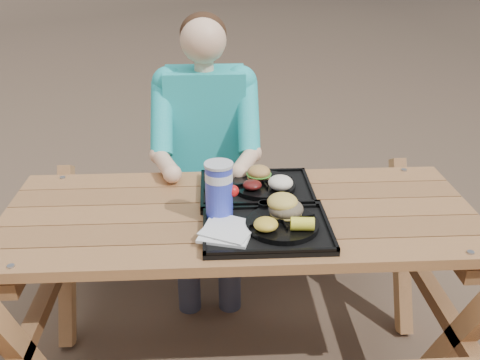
{
  "coord_description": "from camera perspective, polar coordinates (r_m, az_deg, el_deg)",
  "views": [
    {
      "loc": [
        -0.1,
        -1.79,
        1.73
      ],
      "look_at": [
        0.0,
        0.0,
        0.88
      ],
      "focal_mm": 40.0,
      "sensor_mm": 36.0,
      "label": 1
    }
  ],
  "objects": [
    {
      "name": "plate_far",
      "position": [
        2.18,
        2.52,
        -0.56
      ],
      "size": [
        0.26,
        0.26,
        0.02
      ],
      "primitive_type": "cylinder",
      "color": "black",
      "rests_on": "tray_far"
    },
    {
      "name": "condiment_mustard",
      "position": [
        2.01,
        4.47,
        -2.78
      ],
      "size": [
        0.05,
        0.05,
        0.03
      ],
      "primitive_type": "cylinder",
      "color": "yellow",
      "rests_on": "tray_near"
    },
    {
      "name": "plate_near",
      "position": [
        1.9,
        4.53,
        -4.73
      ],
      "size": [
        0.26,
        0.26,
        0.02
      ],
      "primitive_type": "cylinder",
      "color": "black",
      "rests_on": "tray_near"
    },
    {
      "name": "diner",
      "position": [
        2.7,
        -3.55,
        1.44
      ],
      "size": [
        0.48,
        0.84,
        1.28
      ],
      "primitive_type": null,
      "color": "teal",
      "rests_on": "ground"
    },
    {
      "name": "mac_cheese",
      "position": [
        1.83,
        2.78,
        -4.75
      ],
      "size": [
        0.09,
        0.09,
        0.04
      ],
      "primitive_type": "ellipsoid",
      "color": "gold",
      "rests_on": "plate_near"
    },
    {
      "name": "condiment_bbq",
      "position": [
        2.01,
        2.63,
        -2.77
      ],
      "size": [
        0.05,
        0.05,
        0.03
      ],
      "primitive_type": "cylinder",
      "color": "black",
      "rests_on": "tray_near"
    },
    {
      "name": "tray_far",
      "position": [
        2.17,
        1.74,
        -1.16
      ],
      "size": [
        0.45,
        0.35,
        0.02
      ],
      "primitive_type": "cube",
      "color": "black",
      "rests_on": "picnic_table"
    },
    {
      "name": "baked_beans",
      "position": [
        2.12,
        1.31,
        -0.52
      ],
      "size": [
        0.08,
        0.08,
        0.03
      ],
      "primitive_type": "ellipsoid",
      "color": "#551211",
      "rests_on": "plate_far"
    },
    {
      "name": "soda_cup",
      "position": [
        1.92,
        -2.24,
        -1.21
      ],
      "size": [
        0.1,
        0.1,
        0.2
      ],
      "primitive_type": "cylinder",
      "color": "#1A2AC4",
      "rests_on": "tray_near"
    },
    {
      "name": "cutlery_far",
      "position": [
        2.16,
        -2.89,
        -0.99
      ],
      "size": [
        0.07,
        0.16,
        0.01
      ],
      "primitive_type": "cube",
      "rotation": [
        0.0,
        0.0,
        0.29
      ],
      "color": "black",
      "rests_on": "tray_far"
    },
    {
      "name": "potato_salad",
      "position": [
        2.11,
        4.34,
        -0.29
      ],
      "size": [
        0.1,
        0.1,
        0.06
      ],
      "primitive_type": "ellipsoid",
      "color": "white",
      "rests_on": "plate_far"
    },
    {
      "name": "sandwich",
      "position": [
        1.91,
        4.96,
        -2.11
      ],
      "size": [
        0.12,
        0.12,
        0.12
      ],
      "primitive_type": null,
      "color": "gold",
      "rests_on": "plate_near"
    },
    {
      "name": "burger",
      "position": [
        2.19,
        2.03,
        1.17
      ],
      "size": [
        0.1,
        0.1,
        0.09
      ],
      "primitive_type": null,
      "color": "#B88341",
      "rests_on": "plate_far"
    },
    {
      "name": "tray_near",
      "position": [
        1.91,
        2.84,
        -5.23
      ],
      "size": [
        0.45,
        0.35,
        0.02
      ],
      "primitive_type": "cube",
      "color": "black",
      "rests_on": "picnic_table"
    },
    {
      "name": "corn_cob",
      "position": [
        1.84,
        6.67,
        -4.66
      ],
      "size": [
        0.09,
        0.09,
        0.05
      ],
      "primitive_type": null,
      "rotation": [
        0.0,
        0.0,
        -0.09
      ],
      "color": "#FFF335",
      "rests_on": "plate_near"
    },
    {
      "name": "picnic_table",
      "position": [
        2.25,
        0.0,
        -11.73
      ],
      "size": [
        1.8,
        1.49,
        0.75
      ],
      "primitive_type": null,
      "color": "#999999",
      "rests_on": "ground"
    },
    {
      "name": "ground",
      "position": [
        2.49,
        0.0,
        -18.64
      ],
      "size": [
        60.0,
        60.0,
        0.0
      ],
      "primitive_type": "plane",
      "color": "#999999",
      "rests_on": "ground"
    },
    {
      "name": "napkin_stack",
      "position": [
        1.85,
        -1.44,
        -5.47
      ],
      "size": [
        0.21,
        0.21,
        0.02
      ],
      "primitive_type": "cube",
      "rotation": [
        0.0,
        0.0,
        -0.28
      ],
      "color": "white",
      "rests_on": "tray_near"
    }
  ]
}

